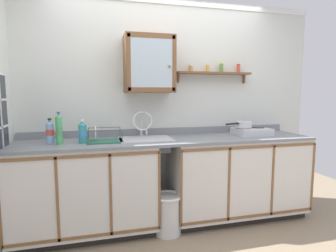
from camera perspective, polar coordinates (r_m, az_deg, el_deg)
floor at (r=3.02m, az=1.97°, el=-21.77°), size 6.21×6.21×0.00m
back_wall at (r=3.27m, az=-1.09°, el=3.69°), size 3.81×0.07×2.52m
lower_cabinet_run at (r=3.00m, az=-16.58°, el=-12.49°), size 1.41×0.64×0.93m
lower_cabinet_run_right at (r=3.39m, az=13.95°, el=-10.20°), size 1.58×0.64×0.93m
countertop at (r=2.98m, az=0.46°, el=-2.93°), size 3.17×0.67×0.03m
backsplash at (r=3.27m, az=-0.94°, el=-1.10°), size 3.17×0.02×0.08m
sink at (r=2.96m, az=-4.77°, el=-2.98°), size 0.55×0.45×0.42m
hot_plate_stove at (r=3.39m, az=16.91°, el=-1.08°), size 0.39×0.33×0.09m
saucepan at (r=3.35m, az=15.30°, el=0.33°), size 0.38×0.21×0.07m
bottle_soda_green_0 at (r=2.82m, az=-21.61°, el=-0.70°), size 0.06×0.06×0.31m
bottle_water_blue_1 at (r=2.90m, az=-23.19°, el=-1.15°), size 0.08×0.08×0.25m
bottle_detergent_teal_2 at (r=2.83m, az=-17.24°, el=-1.29°), size 0.08×0.08×0.24m
dish_rack at (r=2.86m, az=-13.17°, el=-2.75°), size 0.35×0.27×0.17m
wall_cabinet at (r=3.07m, az=-3.93°, el=12.59°), size 0.53×0.34×0.61m
spice_shelf at (r=3.39m, az=9.54°, el=10.89°), size 0.92×0.14×0.23m
trash_bin at (r=2.98m, az=-0.08°, el=-17.59°), size 0.31×0.31×0.41m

